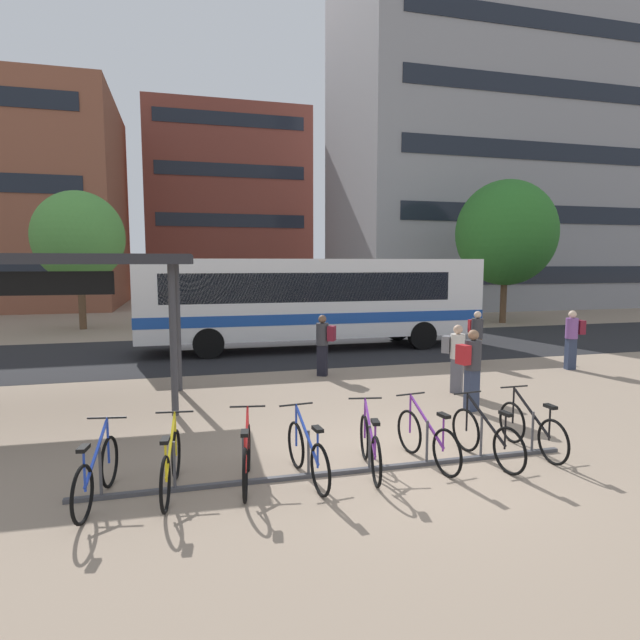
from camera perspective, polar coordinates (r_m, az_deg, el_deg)
name	(u,v)px	position (r m, az deg, el deg)	size (l,w,h in m)	color
ground	(409,460)	(8.57, 9.71, -14.86)	(200.00, 200.00, 0.00)	gray
bus_lane_asphalt	(282,350)	(18.51, -4.20, -3.25)	(80.00, 7.20, 0.01)	#232326
city_bus	(315,299)	(18.55, -0.60, 2.30)	(12.06, 2.74, 3.20)	white
bike_rack	(339,468)	(7.89, 2.14, -15.92)	(7.41, 0.14, 0.70)	#47474C
parked_bicycle_blue_0	(97,475)	(7.50, -23.28, -15.30)	(0.52, 1.71, 0.99)	black
parked_bicycle_yellow_1	(171,466)	(7.46, -16.02, -15.14)	(0.52, 1.72, 0.99)	black
parked_bicycle_red_2	(247,458)	(7.52, -8.04, -14.77)	(0.52, 1.71, 0.99)	black
parked_bicycle_blue_3	(307,454)	(7.58, -1.39, -14.53)	(0.52, 1.72, 0.99)	black
parked_bicycle_purple_4	(370,446)	(7.92, 5.51, -13.63)	(0.53, 1.70, 0.99)	black
parked_bicycle_purple_5	(427,440)	(8.32, 11.66, -12.73)	(0.52, 1.72, 0.99)	black
parked_bicycle_black_6	(486,438)	(8.63, 17.78, -12.19)	(0.52, 1.72, 0.99)	black
parked_bicycle_black_7	(532,430)	(9.27, 22.19, -11.07)	(0.52, 1.72, 0.99)	black
transit_shelter	(26,264)	(12.18, -29.54, 5.32)	(6.68, 3.14, 3.25)	#38383D
commuter_red_pack_0	(476,334)	(16.31, 16.78, -1.48)	(0.37, 0.55, 1.64)	#47382D
commuter_red_pack_1	(471,364)	(11.21, 16.25, -4.70)	(0.57, 0.41, 1.71)	#2D3851
commuter_maroon_pack_2	(573,335)	(16.63, 25.96, -1.53)	(0.55, 0.37, 1.71)	#2D3851
commuter_grey_pack_3	(456,354)	(12.72, 14.67, -3.59)	(0.59, 0.58, 1.63)	#565660
commuter_maroon_pack_4	(324,341)	(14.10, 0.40, -2.32)	(0.61, 0.54, 1.67)	black
street_tree_0	(79,237)	(26.31, -24.94, 8.23)	(4.02, 4.02, 6.30)	brown
street_tree_1	(506,233)	(28.14, 19.72, 8.97)	(4.98, 4.98, 7.19)	brown
building_right_wing	(508,146)	(41.65, 19.89, 17.48)	(24.22, 11.10, 22.77)	gray
building_centre_block	(225,209)	(51.87, -10.34, 11.93)	(14.05, 13.56, 16.44)	brown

